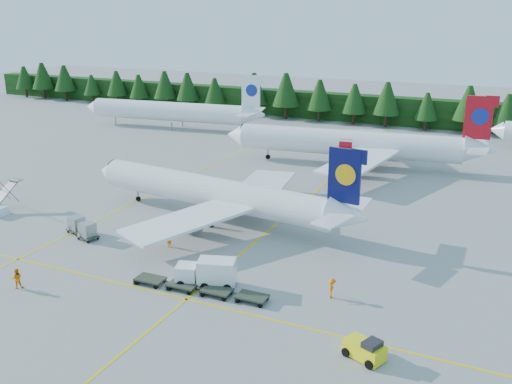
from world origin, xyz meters
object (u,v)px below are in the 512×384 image
at_px(service_truck, 206,273).
at_px(airliner_navy, 207,192).
at_px(airliner_red, 343,143).
at_px(baggage_tug, 365,349).

bearing_deg(service_truck, airliner_navy, 101.81).
relative_size(airliner_navy, service_truck, 6.45).
bearing_deg(service_truck, airliner_red, 73.75).
xyz_separation_m(service_truck, baggage_tug, (16.16, -5.13, -0.53)).
distance_m(service_truck, baggage_tug, 16.97).
relative_size(service_truck, baggage_tug, 1.75).
height_order(airliner_navy, airliner_red, airliner_red).
distance_m(airliner_red, service_truck, 46.66).
height_order(airliner_navy, baggage_tug, airliner_navy).
xyz_separation_m(airliner_navy, airliner_red, (7.86, 30.69, 0.39)).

